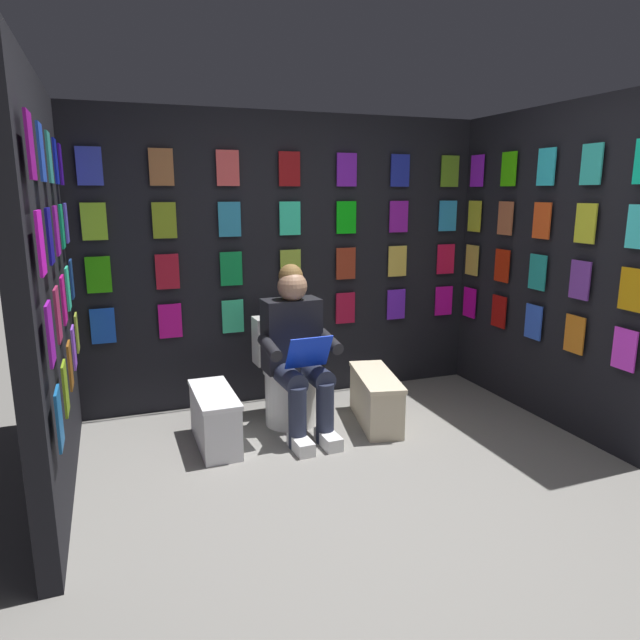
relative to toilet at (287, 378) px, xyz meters
The scene contains 8 objects.
ground_plane 1.57m from the toilet, 96.57° to the left, with size 30.00×30.00×0.00m, color gray.
display_wall_back 1.00m from the toilet, 108.19° to the right, with size 3.38×0.14×2.29m.
display_wall_left 2.10m from the toilet, 164.40° to the left, with size 0.14×2.02×2.29m.
display_wall_right 1.80m from the toilet, 18.99° to the left, with size 0.14×2.02×2.29m.
toilet is the anchor object (origin of this frame).
person_reading 0.35m from the toilet, 92.20° to the left, with size 0.54×0.70×1.19m.
comic_longbox_near 0.66m from the toilet, 24.27° to the left, with size 0.26×0.65×0.38m.
comic_longbox_far 0.68m from the toilet, 153.92° to the left, with size 0.40×0.76×0.37m.
Camera 1 is at (1.34, 2.37, 1.68)m, focal length 32.03 mm.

